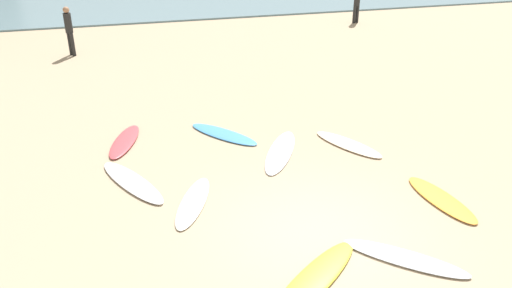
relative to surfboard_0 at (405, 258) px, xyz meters
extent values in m
plane|color=tan|center=(-1.28, 1.11, -0.04)|extent=(120.00, 120.00, 0.00)
ellipsoid|color=white|center=(0.00, 0.00, 0.00)|extent=(2.06, 1.86, 0.08)
ellipsoid|color=yellow|center=(-1.77, -0.15, 0.00)|extent=(2.37, 2.09, 0.08)
ellipsoid|color=#F59F35|center=(1.69, 1.59, 0.00)|extent=(0.93, 2.08, 0.08)
ellipsoid|color=silver|center=(-3.44, 2.74, -0.01)|extent=(1.25, 2.08, 0.06)
ellipsoid|color=#F7DDBD|center=(0.78, 4.47, 0.00)|extent=(1.49, 2.05, 0.08)
ellipsoid|color=#D34950|center=(-4.77, 6.01, 0.01)|extent=(1.11, 2.04, 0.09)
ellipsoid|color=white|center=(-1.02, 4.50, -0.01)|extent=(1.62, 2.40, 0.06)
ellipsoid|color=#4794DF|center=(-2.20, 5.83, 0.00)|extent=(1.82, 2.01, 0.07)
ellipsoid|color=white|center=(-4.65, 3.87, 0.00)|extent=(1.62, 2.38, 0.09)
cylinder|color=black|center=(6.18, 16.34, 0.36)|extent=(0.14, 0.14, 0.79)
cylinder|color=black|center=(5.99, 16.27, 0.36)|extent=(0.14, 0.14, 0.79)
cylinder|color=black|center=(-6.45, 14.09, 0.40)|extent=(0.14, 0.14, 0.88)
cylinder|color=black|center=(-6.56, 14.26, 0.40)|extent=(0.14, 0.14, 0.88)
cylinder|color=black|center=(-6.51, 14.17, 1.21)|extent=(0.39, 0.39, 0.74)
sphere|color=#9E7051|center=(-6.51, 14.17, 1.70)|extent=(0.24, 0.24, 0.24)
camera|label=1|loc=(-4.41, -6.70, 6.12)|focal=37.25mm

